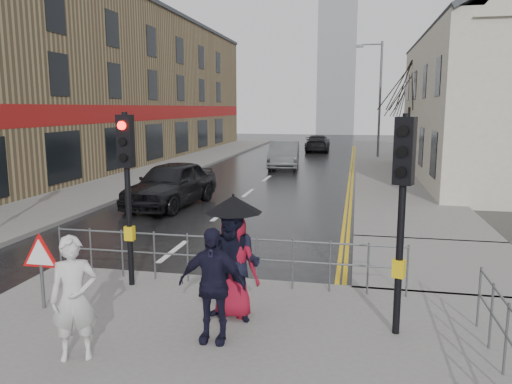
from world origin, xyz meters
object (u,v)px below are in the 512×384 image
at_px(pedestrian_a, 74,298).
at_px(pedestrian_b, 234,264).
at_px(pedestrian_with_umbrella, 234,251).
at_px(car_parked, 171,184).
at_px(pedestrian_d, 212,285).
at_px(car_mid, 284,155).

distance_m(pedestrian_a, pedestrian_b, 2.50).
height_order(pedestrian_b, pedestrian_with_umbrella, pedestrian_with_umbrella).
bearing_deg(pedestrian_b, car_parked, 124.49).
bearing_deg(pedestrian_b, pedestrian_a, -129.98).
distance_m(pedestrian_a, car_parked, 11.74).
height_order(pedestrian_a, pedestrian_b, pedestrian_b).
bearing_deg(car_parked, pedestrian_d, -58.83).
bearing_deg(pedestrian_a, car_parked, 79.45).
bearing_deg(car_mid, car_parked, -106.28).
height_order(pedestrian_b, car_parked, pedestrian_b).
xyz_separation_m(pedestrian_d, car_parked, (-4.66, 10.46, -0.19)).
height_order(pedestrian_a, pedestrian_with_umbrella, pedestrian_with_umbrella).
bearing_deg(pedestrian_b, pedestrian_with_umbrella, 112.36).
bearing_deg(pedestrian_d, pedestrian_b, 78.76).
distance_m(pedestrian_b, car_parked, 10.82).
height_order(pedestrian_a, car_parked, pedestrian_a).
xyz_separation_m(pedestrian_with_umbrella, car_parked, (-4.76, 9.51, -0.43)).
xyz_separation_m(car_parked, car_mid, (2.43, 12.47, -0.02)).
bearing_deg(pedestrian_a, pedestrian_with_umbrella, 20.45).
relative_size(pedestrian_a, pedestrian_with_umbrella, 0.85).
bearing_deg(pedestrian_a, car_mid, 66.16).
distance_m(pedestrian_a, pedestrian_with_umbrella, 2.60).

